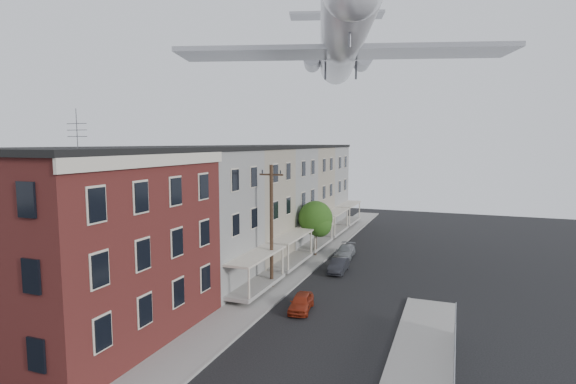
% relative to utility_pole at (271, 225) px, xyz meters
% --- Properties ---
extents(sidewalk_left, '(3.00, 62.00, 0.12)m').
position_rel_utility_pole_xyz_m(sidewalk_left, '(0.10, 6.00, -4.61)').
color(sidewalk_left, gray).
rests_on(sidewalk_left, ground).
extents(curb_left, '(0.15, 62.00, 0.14)m').
position_rel_utility_pole_xyz_m(curb_left, '(1.55, 6.00, -4.60)').
color(curb_left, gray).
rests_on(curb_left, ground).
extents(corner_building, '(10.31, 12.30, 12.15)m').
position_rel_utility_pole_xyz_m(corner_building, '(-6.40, -11.00, 0.49)').
color(corner_building, '#3B1412').
rests_on(corner_building, ground).
extents(row_house_a, '(11.98, 7.00, 10.30)m').
position_rel_utility_pole_xyz_m(row_house_a, '(-6.36, -1.50, 0.45)').
color(row_house_a, slate).
rests_on(row_house_a, ground).
extents(row_house_b, '(11.98, 7.00, 10.30)m').
position_rel_utility_pole_xyz_m(row_house_b, '(-6.36, 5.50, 0.45)').
color(row_house_b, gray).
rests_on(row_house_b, ground).
extents(row_house_c, '(11.98, 7.00, 10.30)m').
position_rel_utility_pole_xyz_m(row_house_c, '(-6.36, 12.50, 0.45)').
color(row_house_c, slate).
rests_on(row_house_c, ground).
extents(row_house_d, '(11.98, 7.00, 10.30)m').
position_rel_utility_pole_xyz_m(row_house_d, '(-6.36, 19.50, 0.45)').
color(row_house_d, gray).
rests_on(row_house_d, ground).
extents(row_house_e, '(11.98, 7.00, 10.30)m').
position_rel_utility_pole_xyz_m(row_house_e, '(-6.36, 26.50, 0.45)').
color(row_house_e, slate).
rests_on(row_house_e, ground).
extents(utility_pole, '(1.80, 0.26, 9.00)m').
position_rel_utility_pole_xyz_m(utility_pole, '(0.00, 0.00, 0.00)').
color(utility_pole, black).
rests_on(utility_pole, ground).
extents(street_tree, '(3.22, 3.20, 5.20)m').
position_rel_utility_pole_xyz_m(street_tree, '(0.33, 9.92, -1.22)').
color(street_tree, black).
rests_on(street_tree, ground).
extents(car_near, '(1.65, 3.27, 1.07)m').
position_rel_utility_pole_xyz_m(car_near, '(3.48, -3.46, -4.14)').
color(car_near, maroon).
rests_on(car_near, ground).
extents(car_mid, '(1.36, 3.51, 1.14)m').
position_rel_utility_pole_xyz_m(car_mid, '(3.56, 5.64, -4.10)').
color(car_mid, black).
rests_on(car_mid, ground).
extents(car_far, '(1.76, 3.90, 1.11)m').
position_rel_utility_pole_xyz_m(car_far, '(2.93, 10.52, -4.12)').
color(car_far, gray).
rests_on(car_far, ground).
extents(airplane, '(26.51, 30.33, 8.77)m').
position_rel_utility_pole_xyz_m(airplane, '(2.74, 8.82, 14.21)').
color(airplane, white).
rests_on(airplane, ground).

